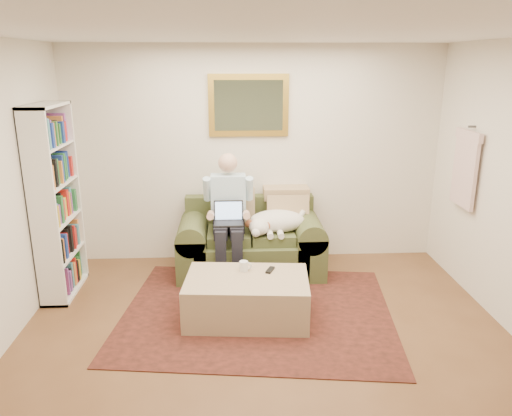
{
  "coord_description": "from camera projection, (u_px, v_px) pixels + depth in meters",
  "views": [
    {
      "loc": [
        -0.29,
        -3.45,
        2.41
      ],
      "look_at": [
        -0.03,
        1.45,
        0.95
      ],
      "focal_mm": 35.0,
      "sensor_mm": 36.0,
      "label": 1
    }
  ],
  "objects": [
    {
      "name": "room_shell",
      "position": [
        267.0,
        205.0,
        3.97
      ],
      "size": [
        4.51,
        5.0,
        2.61
      ],
      "color": "brown",
      "rests_on": "ground"
    },
    {
      "name": "rug",
      "position": [
        257.0,
        312.0,
        4.95
      ],
      "size": [
        2.86,
        2.41,
        0.01
      ],
      "primitive_type": "cube",
      "rotation": [
        0.0,
        0.0,
        -0.12
      ],
      "color": "black",
      "rests_on": "room_shell"
    },
    {
      "name": "sofa",
      "position": [
        251.0,
        248.0,
        5.87
      ],
      "size": [
        1.68,
        0.85,
        1.01
      ],
      "color": "#52582E",
      "rests_on": "room_shell"
    },
    {
      "name": "seated_man",
      "position": [
        229.0,
        218.0,
        5.59
      ],
      "size": [
        0.55,
        0.79,
        1.41
      ],
      "primitive_type": null,
      "color": "#8CBFD8",
      "rests_on": "sofa"
    },
    {
      "name": "laptop",
      "position": [
        229.0,
        217.0,
        5.52
      ],
      "size": [
        0.33,
        0.26,
        0.24
      ],
      "color": "black",
      "rests_on": "seated_man"
    },
    {
      "name": "sleeping_dog",
      "position": [
        277.0,
        221.0,
        5.7
      ],
      "size": [
        0.69,
        0.43,
        0.26
      ],
      "primitive_type": null,
      "color": "white",
      "rests_on": "sofa"
    },
    {
      "name": "ottoman",
      "position": [
        247.0,
        298.0,
        4.8
      ],
      "size": [
        1.22,
        0.83,
        0.42
      ],
      "primitive_type": "cube",
      "rotation": [
        0.0,
        0.0,
        -0.08
      ],
      "color": "tan",
      "rests_on": "room_shell"
    },
    {
      "name": "coffee_mug",
      "position": [
        244.0,
        266.0,
        4.88
      ],
      "size": [
        0.08,
        0.08,
        0.1
      ],
      "primitive_type": "cylinder",
      "color": "white",
      "rests_on": "ottoman"
    },
    {
      "name": "tv_remote",
      "position": [
        270.0,
        270.0,
        4.89
      ],
      "size": [
        0.1,
        0.16,
        0.02
      ],
      "primitive_type": "cube",
      "rotation": [
        0.0,
        0.0,
        -0.4
      ],
      "color": "black",
      "rests_on": "ottoman"
    },
    {
      "name": "bookshelf",
      "position": [
        55.0,
        202.0,
        5.14
      ],
      "size": [
        0.28,
        0.8,
        2.0
      ],
      "primitive_type": null,
      "color": "white",
      "rests_on": "room_shell"
    },
    {
      "name": "wall_mirror",
      "position": [
        249.0,
        105.0,
        5.82
      ],
      "size": [
        0.94,
        0.04,
        0.72
      ],
      "color": "gold",
      "rests_on": "room_shell"
    },
    {
      "name": "hanging_shirt",
      "position": [
        466.0,
        165.0,
        5.26
      ],
      "size": [
        0.06,
        0.52,
        0.9
      ],
      "primitive_type": null,
      "color": "beige",
      "rests_on": "room_shell"
    }
  ]
}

